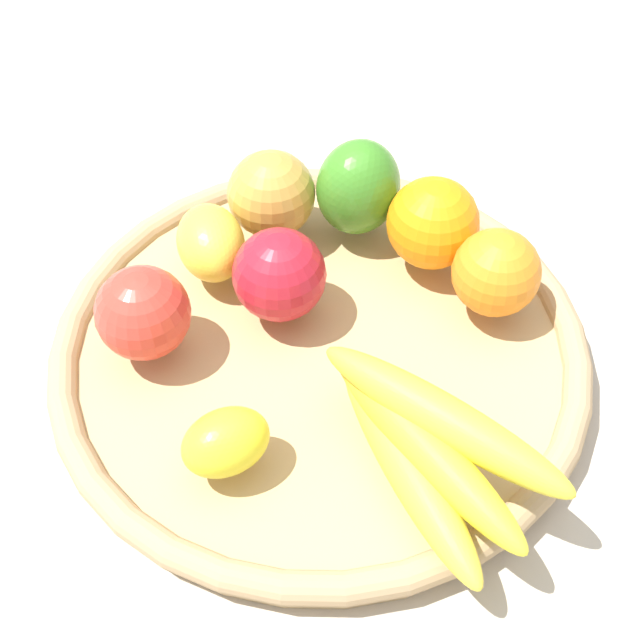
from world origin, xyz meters
TOP-DOWN VIEW (x-y plane):
  - ground_plane at (0.00, 0.00)m, footprint 2.40×2.40m
  - basket at (0.00, 0.00)m, footprint 0.42×0.42m
  - banana_bunch at (-0.08, 0.11)m, footprint 0.18×0.18m
  - apple_2 at (0.05, -0.12)m, footprint 0.10×0.10m
  - orange_1 at (-0.13, -0.05)m, footprint 0.07×0.07m
  - apple_1 at (0.03, -0.03)m, footprint 0.10×0.10m
  - apple_0 at (0.13, 0.02)m, footprint 0.10×0.10m
  - orange_0 at (-0.08, -0.10)m, footprint 0.10×0.10m
  - lemon_0 at (0.05, 0.12)m, footprint 0.08×0.07m
  - bell_pepper at (-0.02, -0.13)m, footprint 0.10×0.10m
  - lemon_1 at (0.10, -0.07)m, footprint 0.08×0.09m

SIDE VIEW (x-z plane):
  - ground_plane at x=0.00m, z-range 0.00..0.00m
  - basket at x=0.00m, z-range 0.00..0.03m
  - lemon_0 at x=0.05m, z-range 0.03..0.08m
  - lemon_1 at x=0.10m, z-range 0.03..0.09m
  - banana_bunch at x=-0.08m, z-range 0.03..0.09m
  - orange_1 at x=-0.13m, z-range 0.03..0.10m
  - apple_0 at x=0.13m, z-range 0.03..0.10m
  - apple_1 at x=0.03m, z-range 0.03..0.11m
  - apple_2 at x=0.05m, z-range 0.03..0.11m
  - orange_0 at x=-0.08m, z-range 0.03..0.11m
  - bell_pepper at x=-0.02m, z-range 0.03..0.12m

